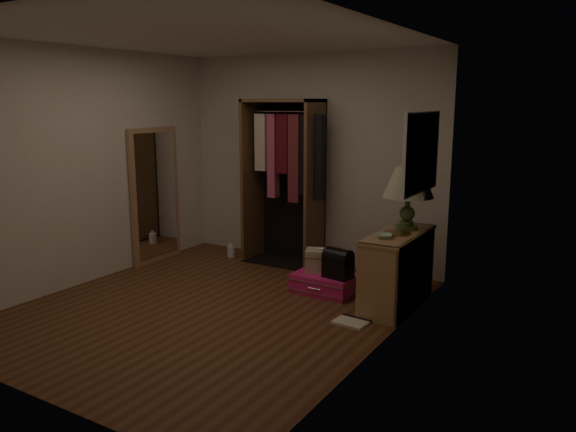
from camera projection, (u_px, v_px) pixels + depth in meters
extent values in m
plane|color=#502D17|center=(213.00, 308.00, 5.59)|extent=(4.00, 4.00, 0.00)
cube|color=beige|center=(311.00, 160.00, 7.01)|extent=(3.50, 0.02, 2.60)
cube|color=beige|center=(15.00, 214.00, 3.65)|extent=(3.50, 0.02, 2.60)
cube|color=beige|center=(383.00, 194.00, 4.45)|extent=(0.02, 4.00, 2.60)
cube|color=beige|center=(86.00, 167.00, 6.22)|extent=(0.02, 4.00, 2.60)
cube|color=silver|center=(206.00, 36.00, 5.07)|extent=(3.50, 4.00, 0.01)
cube|color=silver|center=(421.00, 152.00, 5.25)|extent=(0.03, 0.96, 0.76)
cube|color=black|center=(421.00, 152.00, 5.25)|extent=(0.03, 0.90, 0.70)
cube|color=white|center=(418.00, 185.00, 5.32)|extent=(0.01, 0.88, 0.02)
cube|color=white|center=(418.00, 177.00, 5.30)|extent=(0.01, 0.88, 0.02)
cube|color=white|center=(419.00, 169.00, 5.29)|extent=(0.01, 0.88, 0.02)
cube|color=white|center=(419.00, 161.00, 5.27)|extent=(0.01, 0.88, 0.02)
cube|color=white|center=(420.00, 152.00, 5.26)|extent=(0.01, 0.88, 0.02)
cube|color=white|center=(420.00, 144.00, 5.24)|extent=(0.01, 0.88, 0.02)
cube|color=white|center=(420.00, 136.00, 5.23)|extent=(0.01, 0.88, 0.02)
cube|color=white|center=(421.00, 127.00, 5.21)|extent=(0.01, 0.88, 0.02)
cube|color=white|center=(421.00, 119.00, 5.19)|extent=(0.01, 0.88, 0.02)
cube|color=#A27A4E|center=(377.00, 285.00, 5.13)|extent=(0.40, 0.03, 0.75)
cube|color=#A27A4E|center=(415.00, 257.00, 6.03)|extent=(0.40, 0.03, 0.75)
cube|color=#A27A4E|center=(396.00, 300.00, 5.64)|extent=(0.40, 1.04, 0.03)
cube|color=#A27A4E|center=(398.00, 251.00, 5.54)|extent=(0.40, 1.04, 0.03)
cube|color=#A27A4E|center=(399.00, 235.00, 5.51)|extent=(0.42, 1.12, 0.03)
cube|color=brown|center=(416.00, 273.00, 5.48)|extent=(0.02, 1.10, 0.75)
cube|color=#A27A4E|center=(409.00, 237.00, 5.81)|extent=(0.36, 0.38, 0.13)
cube|color=gray|center=(371.00, 299.00, 5.26)|extent=(0.18, 0.04, 0.25)
cube|color=#4C3833|center=(374.00, 294.00, 5.29)|extent=(0.20, 0.03, 0.32)
cube|color=#B7AD99|center=(376.00, 294.00, 5.33)|extent=(0.20, 0.04, 0.30)
cube|color=brown|center=(378.00, 295.00, 5.37)|extent=(0.21, 0.03, 0.25)
cube|color=#3F4C59|center=(379.00, 293.00, 5.41)|extent=(0.20, 0.03, 0.26)
cube|color=gray|center=(380.00, 292.00, 5.45)|extent=(0.19, 0.03, 0.25)
cube|color=#59594C|center=(381.00, 291.00, 5.48)|extent=(0.18, 0.03, 0.25)
cube|color=#B2724C|center=(381.00, 290.00, 5.53)|extent=(0.15, 0.04, 0.23)
cube|color=beige|center=(384.00, 286.00, 5.57)|extent=(0.16, 0.05, 0.29)
cube|color=#332D38|center=(386.00, 284.00, 5.61)|extent=(0.17, 0.03, 0.30)
cube|color=gray|center=(388.00, 283.00, 5.64)|extent=(0.17, 0.04, 0.30)
cube|color=#4C3833|center=(392.00, 282.00, 5.68)|extent=(0.20, 0.05, 0.29)
cube|color=#B7AD99|center=(394.00, 281.00, 5.73)|extent=(0.21, 0.05, 0.28)
cube|color=brown|center=(395.00, 282.00, 5.77)|extent=(0.21, 0.04, 0.25)
cube|color=#3F4C59|center=(396.00, 277.00, 5.80)|extent=(0.19, 0.03, 0.31)
cube|color=gray|center=(397.00, 279.00, 5.85)|extent=(0.19, 0.04, 0.26)
cube|color=#59594C|center=(399.00, 276.00, 5.89)|extent=(0.19, 0.04, 0.29)
cube|color=#B2724C|center=(400.00, 276.00, 5.93)|extent=(0.17, 0.03, 0.26)
cube|color=beige|center=(402.00, 275.00, 5.96)|extent=(0.19, 0.04, 0.27)
cube|color=#332D38|center=(403.00, 272.00, 6.01)|extent=(0.16, 0.05, 0.31)
cube|color=gray|center=(404.00, 270.00, 6.04)|extent=(0.17, 0.03, 0.31)
cube|color=brown|center=(253.00, 180.00, 7.20)|extent=(0.04, 0.50, 2.05)
cube|color=brown|center=(315.00, 186.00, 6.74)|extent=(0.04, 0.50, 2.05)
cube|color=brown|center=(283.00, 100.00, 6.77)|extent=(0.95, 0.50, 0.04)
cube|color=black|center=(292.00, 181.00, 7.17)|extent=(0.95, 0.02, 2.05)
cube|color=black|center=(283.00, 261.00, 7.18)|extent=(0.95, 0.50, 0.02)
cylinder|color=silver|center=(283.00, 111.00, 6.80)|extent=(0.87, 0.02, 0.02)
cube|color=beige|center=(263.00, 142.00, 7.00)|extent=(0.15, 0.16, 0.70)
cube|color=#BF4C72|center=(273.00, 156.00, 6.96)|extent=(0.11, 0.12, 1.03)
cube|color=#590F19|center=(284.00, 144.00, 6.85)|extent=(0.16, 0.11, 0.72)
cube|color=maroon|center=(296.00, 159.00, 6.80)|extent=(0.15, 0.13, 1.06)
cube|color=black|center=(307.00, 155.00, 6.71)|extent=(0.11, 0.15, 0.96)
cube|color=black|center=(318.00, 157.00, 6.64)|extent=(0.15, 0.12, 1.00)
cube|color=#A87A51|center=(155.00, 195.00, 7.12)|extent=(0.05, 0.80, 1.70)
cube|color=white|center=(157.00, 195.00, 7.11)|extent=(0.01, 0.68, 1.58)
cube|color=#E51C73|center=(325.00, 283.00, 6.04)|extent=(0.65, 0.47, 0.20)
cube|color=silver|center=(325.00, 288.00, 6.05)|extent=(0.67, 0.49, 0.01)
cube|color=silver|center=(325.00, 278.00, 6.03)|extent=(0.67, 0.49, 0.01)
cylinder|color=silver|center=(314.00, 289.00, 5.84)|extent=(0.15, 0.02, 0.02)
cube|color=tan|center=(322.00, 260.00, 6.10)|extent=(0.42, 0.36, 0.24)
cube|color=brown|center=(322.00, 256.00, 6.09)|extent=(0.42, 0.37, 0.01)
cylinder|color=silver|center=(322.00, 249.00, 6.07)|extent=(0.10, 0.05, 0.02)
cube|color=black|center=(338.00, 267.00, 5.87)|extent=(0.32, 0.24, 0.22)
cylinder|color=black|center=(338.00, 257.00, 5.85)|extent=(0.32, 0.24, 0.19)
cylinder|color=#3E4E26|center=(407.00, 227.00, 5.69)|extent=(0.28, 0.28, 0.04)
cylinder|color=#3E4E26|center=(407.00, 223.00, 5.68)|extent=(0.16, 0.16, 0.05)
sphere|color=#3E4E26|center=(407.00, 213.00, 5.66)|extent=(0.20, 0.20, 0.15)
cylinder|color=#3E4E26|center=(408.00, 201.00, 5.64)|extent=(0.07, 0.07, 0.09)
cone|color=beige|center=(409.00, 182.00, 5.60)|extent=(0.64, 0.64, 0.31)
cone|color=beige|center=(409.00, 182.00, 5.60)|extent=(0.57, 0.57, 0.29)
cylinder|color=#A0783D|center=(397.00, 233.00, 5.47)|extent=(0.28, 0.28, 0.02)
imported|color=#AFD2B5|center=(384.00, 236.00, 5.31)|extent=(0.20, 0.20, 0.04)
cylinder|color=silver|center=(231.00, 251.00, 7.41)|extent=(0.11, 0.11, 0.15)
cylinder|color=silver|center=(231.00, 245.00, 7.39)|extent=(0.05, 0.05, 0.03)
cube|color=beige|center=(351.00, 322.00, 5.20)|extent=(0.32, 0.26, 0.03)
cube|color=black|center=(356.00, 319.00, 5.28)|extent=(0.30, 0.06, 0.03)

